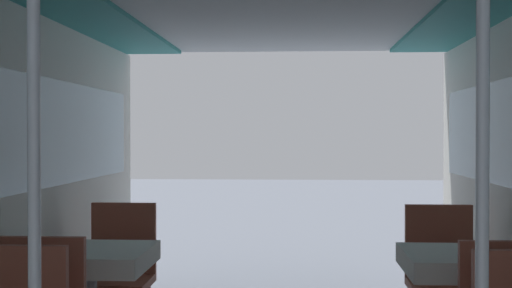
% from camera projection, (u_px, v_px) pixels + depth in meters
% --- Properties ---
extents(support_pole_left_0, '(0.04, 0.04, 2.11)m').
position_uv_depth(support_pole_left_0, '(34.00, 244.00, 2.15)').
color(support_pole_left_0, silver).
rests_on(support_pole_left_0, ground_plane).
extents(dining_table_left_1, '(0.67, 0.67, 0.74)m').
position_uv_depth(dining_table_left_1, '(89.00, 265.00, 3.98)').
color(dining_table_left_1, '#4C4C51').
rests_on(dining_table_left_1, ground_plane).
extents(support_pole_right_0, '(0.04, 0.04, 2.11)m').
position_uv_depth(support_pole_right_0, '(482.00, 249.00, 2.07)').
color(support_pole_right_0, silver).
rests_on(support_pole_right_0, ground_plane).
extents(dining_table_right_1, '(0.67, 0.67, 0.74)m').
position_uv_depth(dining_table_right_1, '(467.00, 269.00, 3.86)').
color(dining_table_right_1, '#4C4C51').
rests_on(dining_table_right_1, ground_plane).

